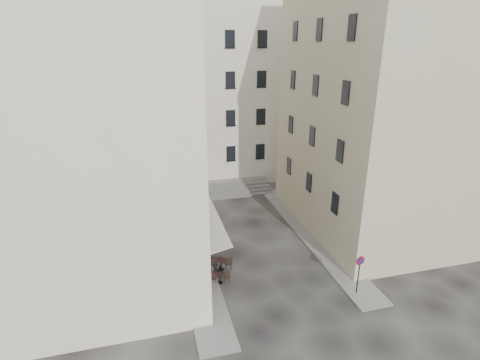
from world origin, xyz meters
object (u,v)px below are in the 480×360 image
object	(u,v)px
no_parking_sign	(359,268)
pedestrian	(208,231)
bistro_table_a	(220,277)
bistro_table_b	(221,263)

from	to	relation	value
no_parking_sign	pedestrian	bearing A→B (deg)	126.07
pedestrian	bistro_table_a	bearing A→B (deg)	54.46
no_parking_sign	bistro_table_b	xyz separation A→B (m)	(-7.08, 4.39, -1.32)
no_parking_sign	bistro_table_b	distance (m)	8.44
bistro_table_a	pedestrian	bearing A→B (deg)	87.97
bistro_table_b	pedestrian	size ratio (longest dim) A/B	0.71
pedestrian	no_parking_sign	bearing A→B (deg)	98.56
no_parking_sign	bistro_table_b	size ratio (longest dim) A/B	1.86
bistro_table_a	pedestrian	xyz separation A→B (m)	(0.18, 4.97, 0.55)
pedestrian	bistro_table_b	bearing A→B (deg)	59.24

